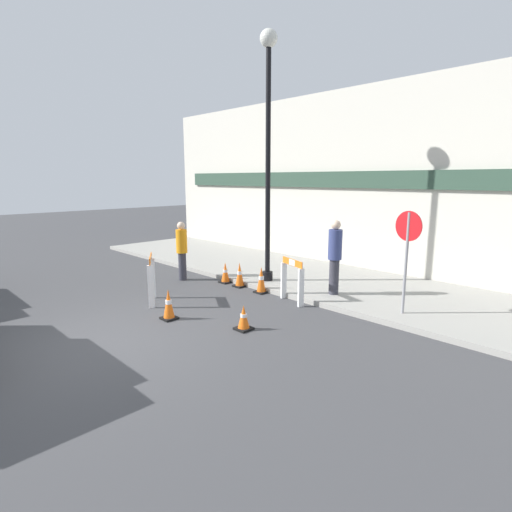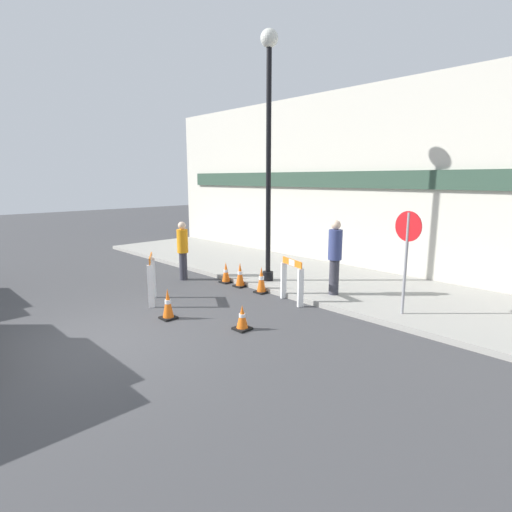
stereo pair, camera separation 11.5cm
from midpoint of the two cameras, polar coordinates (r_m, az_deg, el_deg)
ground_plane at (r=7.64m, az=-22.95°, el=-11.67°), size 60.00×60.00×0.00m
sidewalk_slab at (r=11.40m, az=8.24°, el=-3.18°), size 18.00×3.76×0.12m
storefront_facade at (r=12.68m, az=14.03°, el=10.33°), size 18.00×0.22×5.50m
streetlamp_post at (r=10.59m, az=1.43°, el=17.84°), size 0.44×0.44×6.28m
stop_sign at (r=8.45m, az=20.42°, el=1.42°), size 0.59×0.13×2.09m
barricade_0 at (r=9.24m, az=4.82°, el=-3.34°), size 0.80×0.36×1.02m
barricade_1 at (r=9.48m, az=-15.04°, el=-3.00°), size 0.77×0.56×1.12m
traffic_cone_0 at (r=8.38m, az=-12.76°, el=-6.82°), size 0.30×0.30×0.63m
traffic_cone_1 at (r=10.59m, az=-2.67°, el=-2.74°), size 0.30×0.30×0.66m
traffic_cone_2 at (r=10.02m, az=0.43°, el=-3.48°), size 0.30×0.30×0.67m
traffic_cone_3 at (r=11.03m, az=-4.70°, el=-2.43°), size 0.30×0.30×0.57m
traffic_cone_4 at (r=7.66m, az=-2.22°, el=-8.86°), size 0.30×0.30×0.48m
person_worker at (r=11.38m, az=-10.84°, el=1.05°), size 0.32×0.32×1.66m
person_pedestrian at (r=9.53m, az=10.85°, el=0.24°), size 0.41×0.41×1.77m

